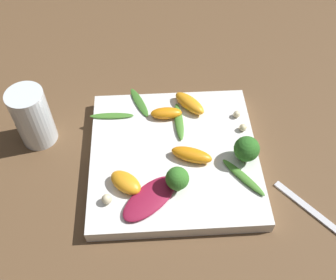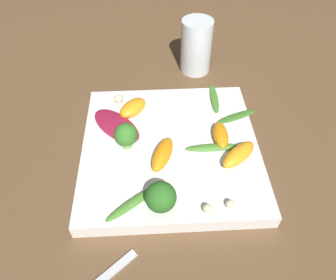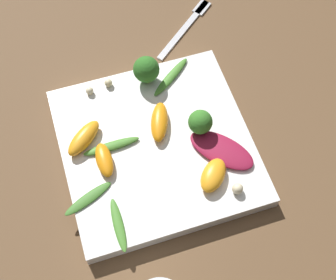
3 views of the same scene
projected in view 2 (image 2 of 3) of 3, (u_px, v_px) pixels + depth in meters
ground_plane at (170, 154)px, 0.55m from camera, size 2.40×2.40×0.00m
plate at (170, 150)px, 0.54m from camera, size 0.29×0.29×0.03m
drinking_glass at (196, 46)px, 0.68m from camera, size 0.06×0.06×0.11m
radicchio_leaf_0 at (116, 125)px, 0.56m from camera, size 0.11×0.11×0.01m
orange_segment_0 at (239, 154)px, 0.51m from camera, size 0.07×0.07×0.02m
orange_segment_1 at (162, 154)px, 0.51m from camera, size 0.05×0.07×0.02m
orange_segment_2 at (220, 135)px, 0.54m from camera, size 0.03×0.06×0.02m
orange_segment_3 at (133, 108)px, 0.58m from camera, size 0.06×0.06×0.02m
broccoli_floret_0 at (161, 197)px, 0.44m from camera, size 0.04×0.04×0.05m
broccoli_floret_1 at (126, 133)px, 0.52m from camera, size 0.04×0.04×0.05m
arugula_sprig_0 at (133, 202)px, 0.46m from camera, size 0.08×0.07×0.01m
arugula_sprig_1 at (214, 98)px, 0.61m from camera, size 0.02×0.08×0.00m
arugula_sprig_2 at (212, 147)px, 0.53m from camera, size 0.09×0.02×0.01m
arugula_sprig_3 at (236, 117)px, 0.58m from camera, size 0.08×0.04×0.00m
macadamia_nut_0 at (207, 209)px, 0.45m from camera, size 0.01×0.01×0.01m
macadamia_nut_1 at (119, 99)px, 0.60m from camera, size 0.02×0.02×0.02m
macadamia_nut_2 at (230, 204)px, 0.45m from camera, size 0.01×0.01×0.01m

